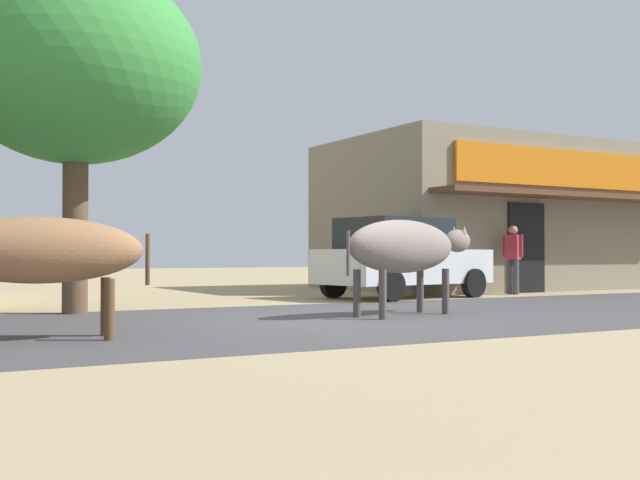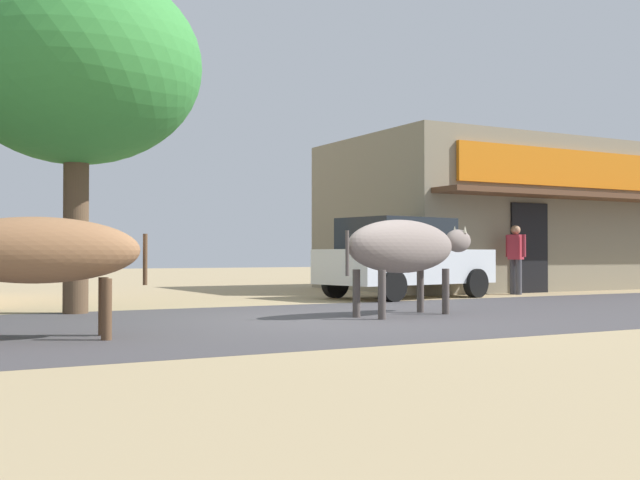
% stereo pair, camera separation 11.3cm
% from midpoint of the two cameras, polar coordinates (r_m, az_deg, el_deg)
% --- Properties ---
extents(ground, '(80.00, 80.00, 0.00)m').
position_cam_midpoint_polar(ground, '(10.97, 0.70, -5.74)').
color(ground, tan).
extents(asphalt_road, '(72.00, 6.09, 0.00)m').
position_cam_midpoint_polar(asphalt_road, '(10.97, 0.70, -5.73)').
color(asphalt_road, '#444144').
rests_on(asphalt_road, ground).
extents(storefront_right_club, '(8.61, 6.09, 3.82)m').
position_cam_midpoint_polar(storefront_right_club, '(21.96, 12.81, 1.64)').
color(storefront_right_club, gray).
rests_on(storefront_right_club, ground).
extents(roadside_tree, '(3.80, 3.80, 5.32)m').
position_cam_midpoint_polar(roadside_tree, '(12.92, -16.87, 11.88)').
color(roadside_tree, brown).
rests_on(roadside_tree, ground).
extents(parked_hatchback_car, '(3.90, 2.37, 1.64)m').
position_cam_midpoint_polar(parked_hatchback_car, '(16.42, 6.19, -1.24)').
color(parked_hatchback_car, silver).
rests_on(parked_hatchback_car, ground).
extents(cow_near_brown, '(2.73, 1.08, 1.30)m').
position_cam_midpoint_polar(cow_near_brown, '(8.80, -19.79, -0.77)').
color(cow_near_brown, '#916441').
rests_on(cow_near_brown, ground).
extents(cow_far_dark, '(2.75, 1.23, 1.41)m').
position_cam_midpoint_polar(cow_far_dark, '(11.69, 6.40, -0.53)').
color(cow_far_dark, gray).
rests_on(cow_far_dark, ground).
extents(pedestrian_by_shop, '(0.48, 0.61, 1.55)m').
position_cam_midpoint_polar(pedestrian_by_shop, '(18.28, 14.09, -0.99)').
color(pedestrian_by_shop, '#3F3F47').
rests_on(pedestrian_by_shop, ground).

